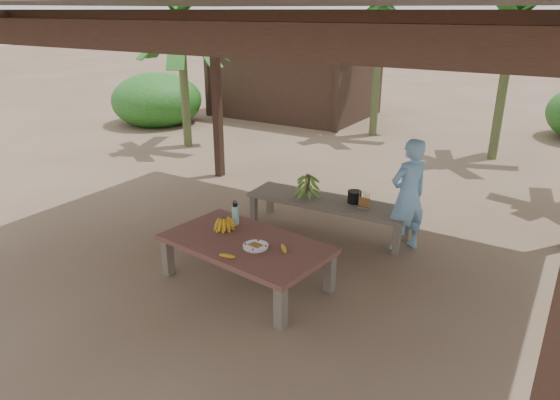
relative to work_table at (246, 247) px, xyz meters
The scene contains 17 objects.
ground 0.74m from the work_table, 73.38° to the left, with size 80.00×80.00×0.00m, color brown.
pavilion 2.41m from the work_table, 74.25° to the left, with size 6.60×5.60×2.95m.
work_table is the anchor object (origin of this frame).
bench 1.71m from the work_table, 85.31° to the left, with size 2.23×0.71×0.45m.
ripe_banana_bunch 0.46m from the work_table, 161.09° to the left, with size 0.27×0.23×0.16m, color yellow, non-canonical shape.
plate 0.21m from the work_table, 21.06° to the right, with size 0.27×0.27×0.04m.
loose_banana_front 0.42m from the work_table, 81.02° to the right, with size 0.04×0.17×0.04m, color yellow.
loose_banana_side 0.47m from the work_table, ahead, with size 0.04×0.17×0.04m, color yellow.
water_flask 0.52m from the work_table, 139.00° to the left, with size 0.08×0.08×0.30m.
green_banana_stalk 1.70m from the work_table, 95.57° to the left, with size 0.29×0.29×0.33m, color #598C2D, non-canonical shape.
cooking_pot 1.88m from the work_table, 75.37° to the left, with size 0.18×0.18×0.15m, color black.
skewer_rack 1.81m from the work_table, 68.32° to the left, with size 0.18×0.08×0.24m, color #A57F47, non-canonical shape.
woman 2.13m from the work_table, 55.09° to the left, with size 0.52×0.34×1.43m, color #73AADA.
hut 9.62m from the work_table, 116.81° to the left, with size 4.40×3.43×2.85m.
banana_plant_n 7.09m from the work_table, 78.18° to the left, with size 1.80×1.80×2.93m.
banana_plant_nw 7.78m from the work_table, 101.22° to the left, with size 1.80×1.80×3.22m.
banana_plant_w 6.47m from the work_table, 137.54° to the left, with size 1.80×1.80×2.87m.
Camera 1 is at (2.71, -4.51, 2.85)m, focal length 32.00 mm.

